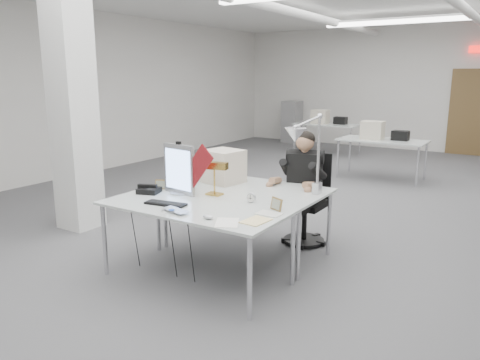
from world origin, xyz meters
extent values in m
cube|color=#505052|center=(0.00, 0.00, -0.01)|extent=(10.00, 14.00, 0.02)
cube|color=silver|center=(0.00, 7.01, 1.60)|extent=(10.00, 0.02, 3.20)
cube|color=silver|center=(-5.01, 0.00, 1.60)|extent=(0.02, 14.00, 3.20)
cube|color=white|center=(-2.30, -2.00, 1.60)|extent=(0.45, 0.45, 3.20)
cube|color=brown|center=(1.20, 6.94, 1.05)|extent=(0.95, 0.08, 2.10)
cube|color=red|center=(1.20, 6.90, 2.55)|extent=(0.32, 0.06, 0.16)
cube|color=white|center=(0.00, 4.00, 2.98)|extent=(2.80, 0.14, 0.08)
cube|color=silver|center=(0.00, -2.50, 0.74)|extent=(1.80, 0.90, 0.02)
cube|color=silver|center=(0.00, -1.60, 0.74)|extent=(1.80, 0.90, 0.02)
cube|color=silver|center=(0.20, 3.00, 0.74)|extent=(1.60, 0.80, 0.02)
cube|color=silver|center=(-1.80, 5.20, 0.74)|extent=(1.60, 0.80, 0.02)
cube|color=gray|center=(-3.50, 6.65, 0.60)|extent=(0.45, 0.55, 1.20)
cube|color=#AAABAF|center=(-0.41, -2.24, 1.01)|extent=(0.42, 0.10, 0.51)
cube|color=maroon|center=(-0.15, -2.27, 1.06)|extent=(0.45, 0.07, 0.49)
cube|color=black|center=(-0.24, -2.64, 0.76)|extent=(0.42, 0.19, 0.02)
imported|color=#A4A4A8|center=(-0.02, -2.82, 0.77)|extent=(0.32, 0.25, 0.02)
ellipsoid|color=#BABABF|center=(0.36, -2.79, 0.77)|extent=(0.12, 0.10, 0.04)
cube|color=black|center=(-0.69, -2.39, 0.78)|extent=(0.26, 0.25, 0.05)
cube|color=olive|center=(-0.70, -2.19, 0.81)|extent=(0.13, 0.09, 0.10)
cube|color=olive|center=(0.73, -2.24, 0.81)|extent=(0.15, 0.09, 0.11)
cylinder|color=#B3B3B8|center=(0.40, -2.13, 0.81)|extent=(0.09, 0.03, 0.09)
cube|color=white|center=(0.56, -2.79, 0.76)|extent=(0.29, 0.32, 0.01)
cube|color=#FFE298|center=(0.74, -2.62, 0.76)|extent=(0.21, 0.27, 0.01)
cube|color=silver|center=(0.73, -2.38, 0.76)|extent=(0.22, 0.16, 0.01)
cube|color=beige|center=(-0.32, -1.57, 0.94)|extent=(0.45, 0.44, 0.37)
camera|label=1|loc=(2.64, -5.86, 1.96)|focal=35.00mm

